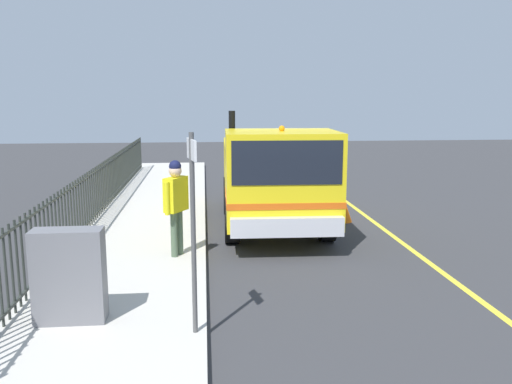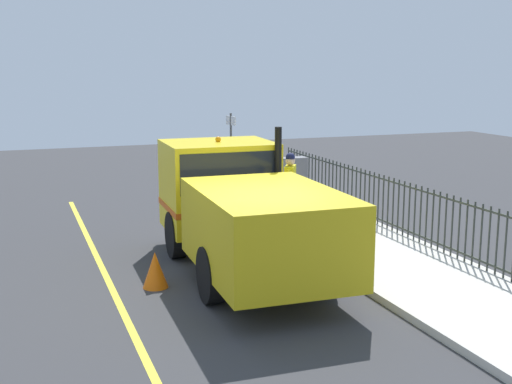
{
  "view_description": "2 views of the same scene",
  "coord_description": "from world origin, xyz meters",
  "px_view_note": "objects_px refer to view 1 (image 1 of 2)",
  "views": [
    {
      "loc": [
        1.92,
        13.28,
        3.01
      ],
      "look_at": [
        0.88,
        2.56,
        1.07
      ],
      "focal_mm": 37.47,
      "sensor_mm": 36.0,
      "label": 1
    },
    {
      "loc": [
        -3.65,
        -10.31,
        3.9
      ],
      "look_at": [
        1.3,
        2.98,
        1.17
      ],
      "focal_mm": 46.38,
      "sensor_mm": 36.0,
      "label": 2
    }
  ],
  "objects_px": {
    "work_truck": "(274,173)",
    "worker_standing": "(176,198)",
    "utility_cabinet": "(69,276)",
    "street_sign": "(193,211)",
    "traffic_cone": "(343,208)"
  },
  "relations": [
    {
      "from": "work_truck",
      "to": "worker_standing",
      "type": "xyz_separation_m",
      "value": [
        2.09,
        2.42,
        -0.08
      ]
    },
    {
      "from": "utility_cabinet",
      "to": "street_sign",
      "type": "relative_size",
      "value": 0.5
    },
    {
      "from": "utility_cabinet",
      "to": "street_sign",
      "type": "bearing_deg",
      "value": 162.99
    },
    {
      "from": "worker_standing",
      "to": "traffic_cone",
      "type": "bearing_deg",
      "value": -22.32
    },
    {
      "from": "utility_cabinet",
      "to": "traffic_cone",
      "type": "bearing_deg",
      "value": -131.77
    },
    {
      "from": "work_truck",
      "to": "traffic_cone",
      "type": "bearing_deg",
      "value": -163.23
    },
    {
      "from": "work_truck",
      "to": "utility_cabinet",
      "type": "bearing_deg",
      "value": 59.14
    },
    {
      "from": "worker_standing",
      "to": "street_sign",
      "type": "height_order",
      "value": "street_sign"
    },
    {
      "from": "work_truck",
      "to": "worker_standing",
      "type": "bearing_deg",
      "value": 50.74
    },
    {
      "from": "traffic_cone",
      "to": "utility_cabinet",
      "type": "bearing_deg",
      "value": 48.23
    },
    {
      "from": "work_truck",
      "to": "worker_standing",
      "type": "relative_size",
      "value": 3.37
    },
    {
      "from": "traffic_cone",
      "to": "street_sign",
      "type": "relative_size",
      "value": 0.26
    },
    {
      "from": "worker_standing",
      "to": "utility_cabinet",
      "type": "height_order",
      "value": "worker_standing"
    },
    {
      "from": "work_truck",
      "to": "traffic_cone",
      "type": "distance_m",
      "value": 2.06
    },
    {
      "from": "worker_standing",
      "to": "street_sign",
      "type": "xyz_separation_m",
      "value": [
        -0.38,
        3.28,
        0.46
      ]
    }
  ]
}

